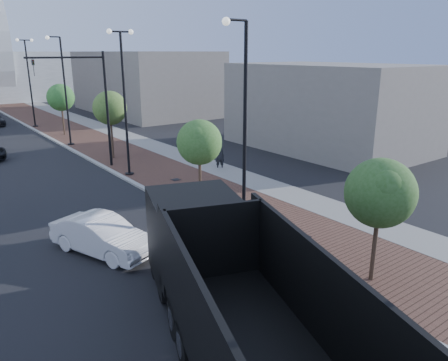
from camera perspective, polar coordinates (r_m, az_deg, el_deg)
sidewalk at (r=46.80m, az=-18.53°, el=6.15°), size 7.00×140.00×0.12m
concrete_strip at (r=47.69m, az=-15.45°, el=6.60°), size 2.40×140.00×0.13m
curb at (r=45.84m, az=-22.67°, el=5.53°), size 0.30×140.00×0.14m
dump_truck at (r=12.09m, az=-0.06°, el=-14.66°), size 7.27×14.13×3.90m
white_sedan at (r=18.30m, az=-15.88°, el=-7.04°), size 3.20×4.93×1.53m
pedestrian at (r=30.04m, az=-0.58°, el=3.19°), size 0.78×0.66×1.83m
streetlight_1 at (r=18.25m, az=2.49°, el=5.33°), size 1.44×0.56×9.21m
streetlight_2 at (r=28.44m, az=-13.03°, el=9.99°), size 1.72×0.56×9.28m
streetlight_3 at (r=39.66m, az=-20.40°, el=10.48°), size 1.44×0.56×9.21m
streetlight_4 at (r=51.23m, az=-24.38°, el=11.77°), size 1.72×0.56×9.28m
traffic_mast at (r=30.85m, az=-16.93°, el=10.50°), size 5.09×0.20×8.00m
tree_0 at (r=15.46m, az=20.04°, el=-1.55°), size 2.43×2.39×4.57m
tree_1 at (r=23.10m, az=-3.23°, el=5.09°), size 2.47×2.44×4.53m
tree_2 at (r=33.54m, az=-14.86°, el=9.28°), size 2.55×2.53×5.20m
tree_3 at (r=44.85m, az=-20.82°, el=10.26°), size 2.60×2.58×5.04m
commercial_block_ne at (r=60.29m, az=-10.55°, el=12.68°), size 12.00×22.00×8.00m
commercial_block_e at (r=37.69m, az=13.71°, el=9.47°), size 10.00×16.00×7.00m
utility_cover_1 at (r=19.41m, az=10.53°, el=-7.31°), size 0.50×0.50×0.02m
utility_cover_2 at (r=27.54m, az=-6.41°, el=0.12°), size 0.50×0.50×0.02m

